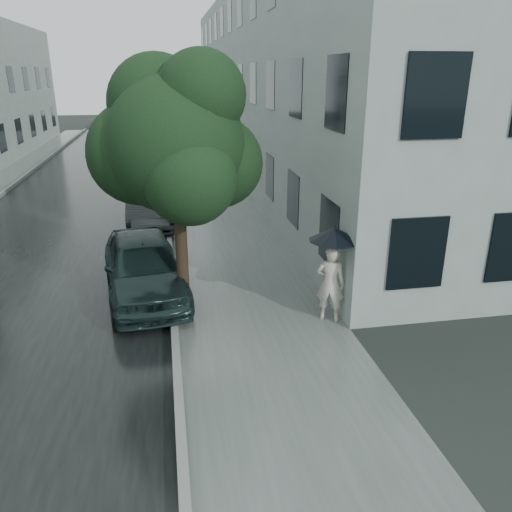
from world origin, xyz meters
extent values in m
plane|color=black|center=(0.00, 0.00, 0.00)|extent=(120.00, 120.00, 0.00)
cube|color=slate|center=(0.25, 12.00, 0.00)|extent=(3.50, 60.00, 0.01)
cube|color=slate|center=(-1.57, 12.00, 0.07)|extent=(0.15, 60.00, 0.15)
cube|color=black|center=(-5.08, 12.00, 0.00)|extent=(6.85, 60.00, 0.00)
cube|color=#8C9995|center=(5.50, 19.50, 4.50)|extent=(7.00, 36.00, 9.00)
cube|color=black|center=(2.02, 19.50, 4.50)|extent=(0.08, 32.40, 7.20)
cube|color=black|center=(-10.32, 30.00, 4.00)|extent=(0.08, 16.20, 6.40)
imported|color=beige|center=(1.70, 2.00, 0.84)|extent=(0.72, 0.62, 1.66)
cylinder|color=black|center=(1.73, 2.00, 1.40)|extent=(0.02, 0.02, 0.78)
cone|color=black|center=(1.73, 2.00, 1.93)|extent=(1.28, 1.28, 0.28)
cylinder|color=black|center=(1.73, 2.00, 2.09)|extent=(0.02, 0.02, 0.08)
cylinder|color=black|center=(1.73, 2.00, 0.98)|extent=(0.03, 0.03, 0.06)
cylinder|color=#332619|center=(-1.32, 3.00, 1.29)|extent=(0.26, 0.26, 2.58)
sphere|color=#183518|center=(-1.32, 3.00, 3.65)|extent=(2.77, 2.77, 2.77)
sphere|color=#183518|center=(-0.47, 3.32, 3.22)|extent=(1.91, 1.91, 1.91)
sphere|color=#183518|center=(-2.07, 3.43, 3.44)|extent=(2.13, 2.13, 2.13)
sphere|color=#183518|center=(-1.12, 2.25, 3.11)|extent=(1.80, 1.80, 1.80)
sphere|color=#183518|center=(-1.64, 3.64, 4.40)|extent=(2.02, 2.02, 2.02)
sphere|color=#183518|center=(-0.80, 2.79, 4.60)|extent=(1.72, 1.72, 1.72)
cylinder|color=black|center=(-1.07, 11.75, 2.42)|extent=(0.12, 0.12, 4.83)
cylinder|color=black|center=(-1.07, 11.75, 0.10)|extent=(0.28, 0.28, 0.20)
cylinder|color=black|center=(-1.32, 11.74, 4.83)|extent=(0.50, 0.10, 0.08)
sphere|color=silver|center=(-1.62, 11.73, 4.78)|extent=(0.32, 0.32, 0.32)
imported|color=#182829|center=(-2.20, 3.99, 0.75)|extent=(2.29, 4.55, 1.48)
imported|color=black|center=(-2.20, 10.00, 0.71)|extent=(1.68, 4.36, 1.42)
camera|label=1|loc=(-1.56, -7.17, 5.01)|focal=35.00mm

